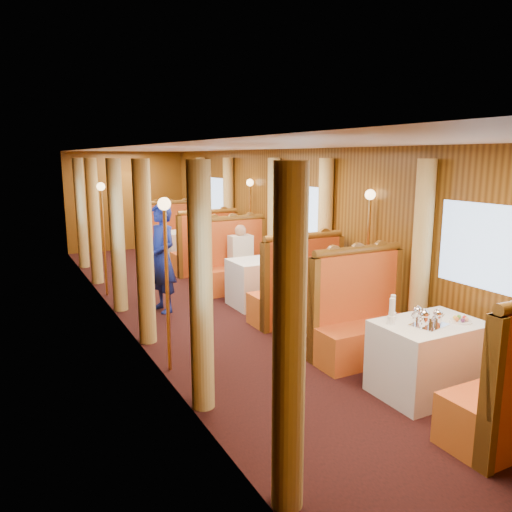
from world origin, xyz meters
TOP-DOWN VIEW (x-y plane):
  - floor at (0.00, 0.00)m, footprint 3.00×12.00m
  - ceiling at (0.00, 0.00)m, footprint 3.00×12.00m
  - wall_far at (0.00, 6.00)m, footprint 3.00×0.01m
  - wall_left at (-1.50, 0.00)m, footprint 0.01×12.00m
  - wall_right at (1.50, 0.00)m, footprint 0.01×12.00m
  - doorway_far at (0.00, 5.97)m, footprint 0.80×0.04m
  - table_near at (0.75, -3.50)m, footprint 1.05×0.72m
  - banquette_near_aft at (0.75, -2.49)m, footprint 1.30×0.55m
  - table_mid at (0.75, 0.00)m, footprint 1.05×0.72m
  - banquette_mid_fwd at (0.75, -1.01)m, footprint 1.30×0.55m
  - banquette_mid_aft at (0.75, 1.01)m, footprint 1.30×0.55m
  - table_far at (0.75, 3.50)m, footprint 1.05×0.72m
  - banquette_far_fwd at (0.75, 2.49)m, footprint 1.30×0.55m
  - banquette_far_aft at (0.75, 4.51)m, footprint 1.30×0.55m
  - tea_tray at (0.66, -3.57)m, footprint 0.39×0.33m
  - teapot_left at (0.56, -3.59)m, footprint 0.22×0.19m
  - teapot_right at (0.75, -3.59)m, footprint 0.15×0.11m
  - teapot_back at (0.64, -3.42)m, footprint 0.16×0.12m
  - fruit_plate at (1.03, -3.63)m, footprint 0.21×0.21m
  - cup_inboard at (0.36, -3.36)m, footprint 0.08×0.08m
  - cup_outboard at (0.45, -3.27)m, footprint 0.08×0.08m
  - rose_vase_mid at (0.79, 0.02)m, footprint 0.06×0.06m
  - rose_vase_far at (0.74, 3.49)m, footprint 0.06×0.06m
  - window_left_near at (-1.49, -3.50)m, footprint 0.01×1.20m
  - curtain_left_near_a at (-1.38, -4.28)m, footprint 0.22×0.22m
  - curtain_left_near_b at (-1.38, -2.72)m, footprint 0.22×0.22m
  - window_right_near at (1.49, -3.50)m, footprint 0.01×1.20m
  - curtain_right_near_b at (1.38, -2.72)m, footprint 0.22×0.22m
  - window_left_mid at (-1.49, 0.00)m, footprint 0.01×1.20m
  - curtain_left_mid_a at (-1.38, -0.78)m, footprint 0.22×0.22m
  - curtain_left_mid_b at (-1.38, 0.78)m, footprint 0.22×0.22m
  - window_right_mid at (1.49, 0.00)m, footprint 0.01×1.20m
  - curtain_right_mid_a at (1.38, -0.78)m, footprint 0.22×0.22m
  - curtain_right_mid_b at (1.38, 0.78)m, footprint 0.22×0.22m
  - window_left_far at (-1.49, 3.50)m, footprint 0.01×1.20m
  - curtain_left_far_a at (-1.38, 2.72)m, footprint 0.22×0.22m
  - curtain_left_far_b at (-1.38, 4.28)m, footprint 0.22×0.22m
  - window_right_far at (1.49, 3.50)m, footprint 0.01×1.20m
  - curtain_right_far_a at (1.38, 2.72)m, footprint 0.22×0.22m
  - curtain_right_far_b at (1.38, 4.28)m, footprint 0.22×0.22m
  - sconce_left_fore at (-1.40, -1.75)m, footprint 0.14×0.14m
  - sconce_right_fore at (1.40, -1.75)m, footprint 0.14×0.14m
  - sconce_left_aft at (-1.40, 1.75)m, footprint 0.14×0.14m
  - sconce_right_aft at (1.40, 1.75)m, footprint 0.14×0.14m
  - steward at (-0.80, 0.42)m, footprint 0.53×0.69m
  - passenger at (0.75, 0.81)m, footprint 0.40×0.44m

SIDE VIEW (x-z plane):
  - floor at x=0.00m, z-range -0.01..0.01m
  - table_near at x=0.75m, z-range 0.00..0.75m
  - table_mid at x=0.75m, z-range 0.00..0.75m
  - table_far at x=0.75m, z-range 0.00..0.75m
  - banquette_near_aft at x=0.75m, z-range -0.25..1.09m
  - banquette_mid_fwd at x=0.75m, z-range -0.25..1.09m
  - banquette_mid_aft at x=0.75m, z-range -0.25..1.09m
  - banquette_far_fwd at x=0.75m, z-range -0.25..1.09m
  - banquette_far_aft at x=0.75m, z-range -0.25..1.09m
  - passenger at x=0.75m, z-range 0.36..1.12m
  - tea_tray at x=0.66m, z-range 0.75..0.76m
  - fruit_plate at x=1.03m, z-range 0.74..0.80m
  - teapot_right at x=0.75m, z-range 0.75..0.87m
  - teapot_back at x=0.64m, z-range 0.75..0.87m
  - teapot_left at x=0.56m, z-range 0.75..0.89m
  - steward at x=-0.80m, z-range 0.00..1.68m
  - cup_inboard at x=0.36m, z-range 0.72..0.99m
  - cup_outboard at x=0.45m, z-range 0.72..0.99m
  - rose_vase_mid at x=0.79m, z-range 0.75..1.11m
  - rose_vase_far at x=0.74m, z-range 0.75..1.11m
  - doorway_far at x=0.00m, z-range 0.00..2.00m
  - curtain_left_near_a at x=-1.38m, z-range 0.00..2.35m
  - curtain_left_near_b at x=-1.38m, z-range 0.00..2.35m
  - curtain_right_near_b at x=1.38m, z-range 0.00..2.35m
  - curtain_left_mid_a at x=-1.38m, z-range 0.00..2.35m
  - curtain_left_mid_b at x=-1.38m, z-range 0.00..2.35m
  - curtain_right_mid_a at x=1.38m, z-range 0.00..2.35m
  - curtain_right_mid_b at x=1.38m, z-range 0.00..2.35m
  - curtain_left_far_a at x=-1.38m, z-range 0.00..2.35m
  - curtain_left_far_b at x=-1.38m, z-range 0.00..2.35m
  - curtain_right_far_a at x=1.38m, z-range 0.00..2.35m
  - curtain_right_far_b at x=1.38m, z-range 0.00..2.35m
  - wall_far at x=0.00m, z-range 0.00..2.50m
  - wall_left at x=-1.50m, z-range 0.00..2.50m
  - wall_right at x=1.50m, z-range 0.00..2.50m
  - sconce_left_fore at x=-1.40m, z-range 0.41..2.36m
  - sconce_right_fore at x=1.40m, z-range 0.41..2.36m
  - sconce_left_aft at x=-1.40m, z-range 0.41..2.36m
  - sconce_right_aft at x=1.40m, z-range 0.41..2.36m
  - window_left_near at x=-1.49m, z-range 1.00..1.90m
  - window_right_near at x=1.49m, z-range 1.00..1.90m
  - window_left_mid at x=-1.49m, z-range 1.00..1.90m
  - window_right_mid at x=1.49m, z-range 1.00..1.90m
  - window_left_far at x=-1.49m, z-range 1.00..1.90m
  - window_right_far at x=1.49m, z-range 1.00..1.90m
  - ceiling at x=0.00m, z-range 2.49..2.51m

